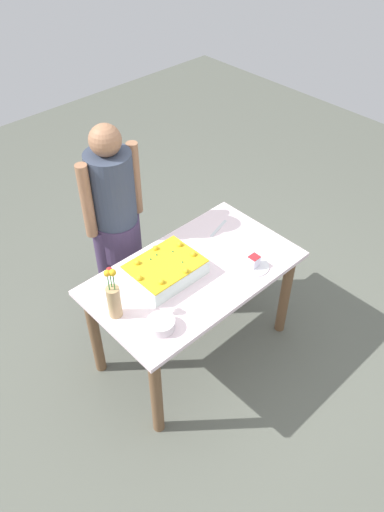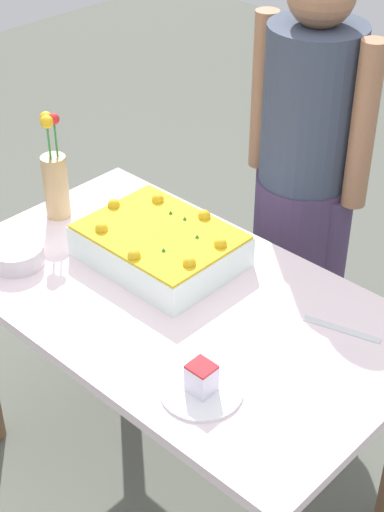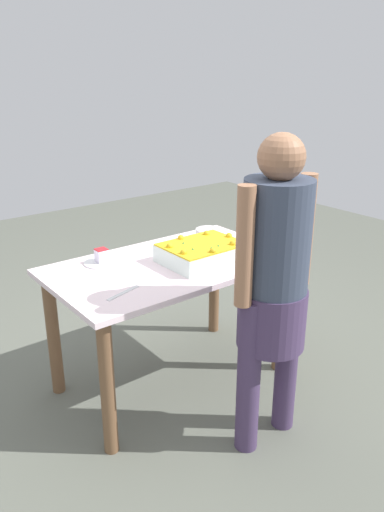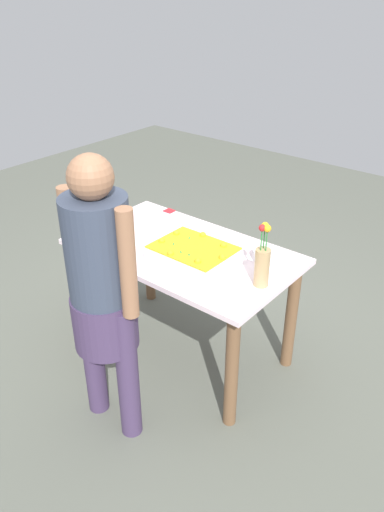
# 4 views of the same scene
# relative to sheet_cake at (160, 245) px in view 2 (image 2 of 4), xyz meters

# --- Properties ---
(ground_plane) EXTENTS (8.00, 8.00, 0.00)m
(ground_plane) POSITION_rel_sheet_cake_xyz_m (-0.15, 0.09, -0.79)
(ground_plane) COLOR #5B5F54
(dining_table) EXTENTS (1.31, 0.76, 0.74)m
(dining_table) POSITION_rel_sheet_cake_xyz_m (-0.15, 0.09, -0.18)
(dining_table) COLOR white
(dining_table) RESTS_ON ground_plane
(sheet_cake) EXTENTS (0.43, 0.33, 0.12)m
(sheet_cake) POSITION_rel_sheet_cake_xyz_m (0.00, 0.00, 0.00)
(sheet_cake) COLOR white
(sheet_cake) RESTS_ON dining_table
(serving_plate_with_slice) EXTENTS (0.19, 0.19, 0.08)m
(serving_plate_with_slice) POSITION_rel_sheet_cake_xyz_m (-0.45, 0.31, -0.03)
(serving_plate_with_slice) COLOR white
(serving_plate_with_slice) RESTS_ON dining_table
(cake_knife) EXTENTS (0.20, 0.08, 0.00)m
(cake_knife) POSITION_rel_sheet_cake_xyz_m (-0.56, -0.10, -0.05)
(cake_knife) COLOR silver
(cake_knife) RESTS_ON dining_table
(flower_vase) EXTENTS (0.08, 0.08, 0.34)m
(flower_vase) POSITION_rel_sheet_cake_xyz_m (0.41, 0.05, 0.08)
(flower_vase) COLOR tan
(flower_vase) RESTS_ON dining_table
(fruit_bowl) EXTENTS (0.16, 0.16, 0.06)m
(fruit_bowl) POSITION_rel_sheet_cake_xyz_m (0.28, 0.29, -0.02)
(fruit_bowl) COLOR silver
(fruit_bowl) RESTS_ON dining_table
(person_standing) EXTENTS (0.45, 0.31, 1.49)m
(person_standing) POSITION_rel_sheet_cake_xyz_m (-0.07, -0.59, 0.06)
(person_standing) COLOR #443355
(person_standing) RESTS_ON ground_plane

